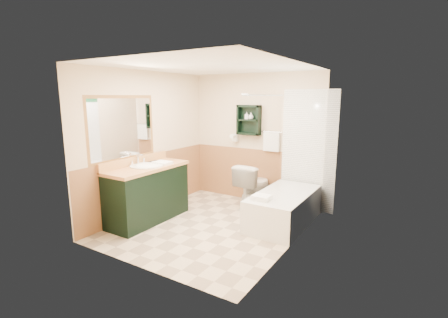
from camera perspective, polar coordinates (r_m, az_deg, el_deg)
floor at (r=5.17m, az=-2.18°, el=-11.55°), size 3.00×3.00×0.00m
back_wall at (r=6.15m, az=5.65°, el=3.61°), size 2.60×0.04×2.40m
left_wall at (r=5.68m, az=-13.42°, el=2.76°), size 0.04×3.00×2.40m
right_wall at (r=4.26m, az=12.62°, el=0.15°), size 0.04×3.00×2.40m
ceiling at (r=4.80m, az=-2.40°, el=16.20°), size 2.60×3.00×0.04m
wainscot_left at (r=5.79m, az=-12.87°, el=-4.13°), size 2.98×2.98×1.00m
wainscot_back at (r=6.25m, az=5.39°, el=-2.80°), size 2.58×2.58×1.00m
mirror_frame at (r=5.24m, az=-17.44°, el=5.20°), size 1.30×1.30×1.00m
mirror_glass at (r=5.23m, az=-17.40°, el=5.19°), size 1.20×1.20×0.90m
tile_right at (r=5.00m, az=14.94°, el=-0.13°), size 1.50×1.50×2.10m
tile_back at (r=5.76m, az=14.62°, el=1.30°), size 0.95×0.95×2.10m
tile_accent at (r=4.92m, az=15.32°, el=9.64°), size 1.50×1.50×0.10m
wall_shelf at (r=6.06m, az=4.37°, el=6.85°), size 0.45×0.15×0.55m
hair_dryer at (r=6.26m, az=1.99°, el=3.78°), size 0.10×0.24×0.18m
towel_bar at (r=5.93m, az=8.43°, el=4.73°), size 0.40×0.06×0.40m
curtain_rod at (r=5.18m, az=7.36°, el=11.09°), size 0.03×1.60×0.03m
shower_curtain at (r=5.40m, az=7.91°, el=2.01°), size 1.05×1.05×1.70m
vanity at (r=5.37m, az=-13.26°, el=-5.91°), size 0.59×1.42×0.90m
bathtub at (r=5.24m, az=10.49°, el=-8.48°), size 0.75×1.50×0.50m
toilet at (r=5.90m, az=5.21°, el=-4.69°), size 0.50×0.83×0.79m
counter_towel at (r=5.37m, az=-10.76°, el=-0.65°), size 0.28×0.22×0.04m
vanity_book at (r=5.53m, az=-12.83°, el=0.67°), size 0.18×0.04×0.24m
tub_towel at (r=4.76m, az=6.61°, el=-6.75°), size 0.25×0.21×0.07m
soap_bottle_a at (r=6.07m, az=4.01°, el=7.29°), size 0.09×0.14×0.06m
soap_bottle_b at (r=6.03m, az=4.75°, el=7.42°), size 0.13×0.15×0.10m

